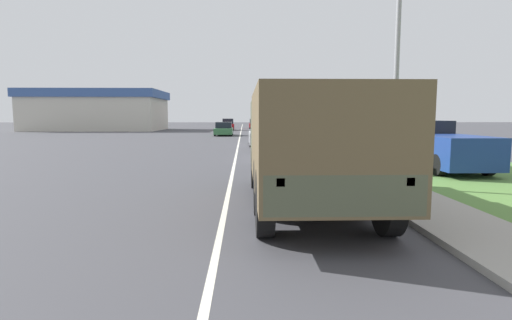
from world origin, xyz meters
TOP-DOWN VIEW (x-y plane):
  - ground_plane at (0.00, 40.00)m, footprint 180.00×180.00m
  - lane_centre_stripe at (0.00, 40.00)m, footprint 0.12×120.00m
  - sidewalk_right at (4.50, 40.00)m, footprint 1.80×120.00m
  - grass_strip_right at (8.90, 40.00)m, footprint 7.00×120.00m
  - military_truck at (1.87, 10.68)m, footprint 2.46×7.15m
  - car_nearest_ahead at (1.86, 21.44)m, footprint 1.84×4.40m
  - car_second_ahead at (1.73, 29.88)m, footprint 1.89×4.63m
  - car_third_ahead at (-1.74, 44.26)m, footprint 1.88×4.46m
  - car_fourth_ahead at (-1.92, 60.15)m, footprint 1.73×3.93m
  - car_farthest_ahead at (2.13, 67.89)m, footprint 1.74×4.41m
  - pickup_truck at (8.06, 17.31)m, footprint 1.99×5.68m
  - lamp_post at (4.56, 13.02)m, footprint 1.69×0.24m
  - utility_box at (6.20, 15.59)m, footprint 0.55×0.45m
  - building_distant at (-20.75, 60.67)m, footprint 18.53×12.28m

SIDE VIEW (x-z plane):
  - ground_plane at x=0.00m, z-range 0.00..0.00m
  - lane_centre_stripe at x=0.00m, z-range 0.00..0.00m
  - grass_strip_right at x=8.90m, z-range 0.00..0.02m
  - sidewalk_right at x=4.50m, z-range 0.00..0.12m
  - utility_box at x=6.20m, z-range 0.02..0.72m
  - car_third_ahead at x=-1.74m, z-range -0.06..1.36m
  - car_farthest_ahead at x=2.13m, z-range -0.08..1.48m
  - car_nearest_ahead at x=1.86m, z-range -0.09..1.58m
  - car_fourth_ahead at x=-1.92m, z-range -0.09..1.58m
  - car_second_ahead at x=1.73m, z-range -0.10..1.64m
  - pickup_truck at x=8.06m, z-range -0.02..1.86m
  - military_truck at x=1.87m, z-range 0.23..2.83m
  - building_distant at x=-20.75m, z-range 0.04..5.73m
  - lamp_post at x=4.56m, z-range 0.81..8.55m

